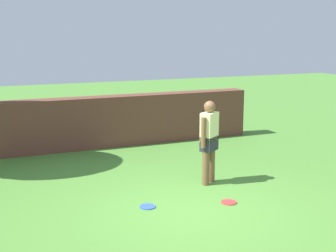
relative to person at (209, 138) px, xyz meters
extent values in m
plane|color=#4C8433|center=(-0.93, -1.18, -0.90)|extent=(40.00, 40.00, 0.00)
cube|color=brown|center=(-2.43, 3.65, -0.25)|extent=(10.65, 0.50, 1.29)
cylinder|color=brown|center=(-0.09, -0.06, -0.47)|extent=(0.14, 0.14, 0.85)
cylinder|color=brown|center=(0.09, 0.06, -0.47)|extent=(0.14, 0.14, 0.85)
cube|color=#2D2D38|center=(0.00, 0.00, -0.10)|extent=(0.42, 0.38, 0.28)
cube|color=beige|center=(0.00, 0.00, 0.23)|extent=(0.42, 0.38, 0.55)
sphere|color=brown|center=(0.00, 0.00, 0.61)|extent=(0.22, 0.22, 0.22)
cylinder|color=brown|center=(-0.19, -0.12, 0.15)|extent=(0.09, 0.09, 0.58)
cylinder|color=brown|center=(0.19, 0.12, 0.15)|extent=(0.09, 0.09, 0.58)
cylinder|color=blue|center=(-1.52, -0.71, -0.89)|extent=(0.27, 0.27, 0.02)
cylinder|color=red|center=(-0.16, -1.07, -0.89)|extent=(0.27, 0.27, 0.02)
camera|label=1|loc=(-4.02, -7.56, 1.99)|focal=49.07mm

